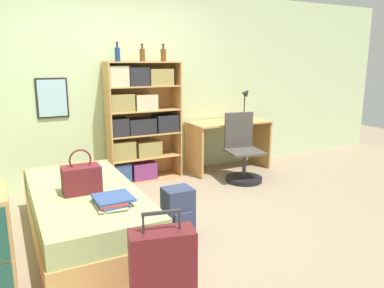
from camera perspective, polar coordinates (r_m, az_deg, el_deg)
The scene contains 14 objects.
ground_plane at distance 3.98m, azimuth -4.58°, elevation -11.82°, with size 14.00×14.00×0.00m, color gray.
wall_back at distance 5.24m, azimuth -12.08°, elevation 8.58°, with size 10.00×0.09×2.60m.
bed at distance 3.71m, azimuth -15.87°, elevation -10.17°, with size 0.93×1.96×0.48m.
handbag at distance 3.50m, azimuth -16.49°, elevation -5.09°, with size 0.33×0.20×0.40m.
book_stack_on_bed at distance 3.17m, azimuth -12.14°, elevation -8.48°, with size 0.32×0.36×0.07m.
suitcase at distance 2.51m, azimuth -4.50°, elevation -19.44°, with size 0.44×0.28×0.75m.
bookcase at distance 5.16m, azimuth -8.08°, elevation 3.32°, with size 1.01×0.34×1.63m.
bottle_green at distance 5.07m, azimuth -11.29°, elevation 13.31°, with size 0.07×0.07×0.25m.
bottle_brown at distance 5.10m, azimuth -7.57°, elevation 13.35°, with size 0.07×0.07×0.23m.
bottle_clear at distance 5.21m, azimuth -4.38°, elevation 13.42°, with size 0.07×0.07×0.23m.
desk at distance 5.70m, azimuth 5.56°, elevation 1.23°, with size 1.22×0.59×0.75m.
desk_lamp at distance 5.91m, azimuth 8.24°, elevation 7.00°, with size 0.16×0.12×0.48m.
desk_chair at distance 5.25m, azimuth 7.71°, elevation -2.42°, with size 0.53×0.53×0.94m.
backpack at distance 3.62m, azimuth -2.12°, elevation -10.35°, with size 0.27×0.26×0.47m.
Camera 1 is at (-1.37, -3.36, 1.64)m, focal length 35.00 mm.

